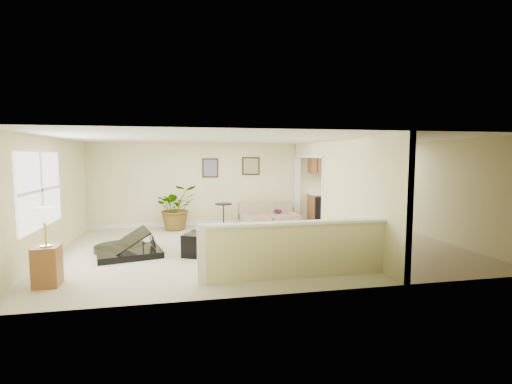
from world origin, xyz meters
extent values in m
plane|color=beige|center=(0.00, 0.00, 0.00)|extent=(9.00, 9.00, 0.00)
cube|color=beige|center=(0.00, 3.00, 1.25)|extent=(9.00, 0.04, 2.50)
cube|color=beige|center=(0.00, -3.00, 1.25)|extent=(9.00, 0.04, 2.50)
cube|color=beige|center=(-4.50, 0.00, 1.25)|extent=(0.04, 6.00, 2.50)
cube|color=beige|center=(4.50, 0.00, 1.25)|extent=(0.04, 6.00, 2.50)
cube|color=white|center=(0.00, 0.00, 2.50)|extent=(9.00, 6.00, 0.04)
cube|color=gray|center=(3.15, 0.00, 0.00)|extent=(2.70, 6.00, 0.01)
cube|color=beige|center=(1.80, -1.20, 1.25)|extent=(0.12, 3.60, 2.50)
cube|color=beige|center=(1.80, 1.77, 2.30)|extent=(0.12, 2.35, 0.40)
cube|color=beige|center=(0.15, -2.30, 0.47)|extent=(3.30, 0.12, 0.95)
cube|color=white|center=(0.15, -2.30, 0.96)|extent=(3.40, 0.22, 0.05)
cube|color=white|center=(-1.50, -2.30, 0.50)|extent=(0.14, 0.14, 1.00)
cube|color=white|center=(-4.49, -0.50, 1.45)|extent=(0.05, 2.15, 1.45)
cube|color=#311E12|center=(-0.95, 2.98, 1.75)|extent=(0.48, 0.03, 0.58)
cube|color=#915C7E|center=(-0.95, 2.96, 1.75)|extent=(0.40, 0.01, 0.50)
cube|color=#311E12|center=(0.30, 2.98, 1.80)|extent=(0.55, 0.03, 0.55)
cube|color=silver|center=(0.30, 2.96, 1.80)|extent=(0.46, 0.01, 0.46)
cube|color=#9A5F32|center=(3.30, 2.70, 0.45)|extent=(2.30, 0.60, 0.90)
cube|color=white|center=(3.30, 2.70, 0.92)|extent=(2.36, 0.65, 0.04)
cube|color=black|center=(2.50, 2.69, 0.43)|extent=(0.60, 0.60, 0.84)
cube|color=#9A5F32|center=(3.30, 2.82, 1.95)|extent=(2.30, 0.35, 0.75)
cube|color=black|center=(-2.93, -0.22, 0.68)|extent=(1.51, 1.38, 0.26)
cylinder|color=black|center=(-3.06, 0.27, 0.68)|extent=(1.09, 1.09, 0.26)
cube|color=white|center=(-2.17, -0.22, 0.64)|extent=(0.40, 0.90, 0.02)
cube|color=black|center=(-3.02, -0.13, 0.92)|extent=(1.22, 1.23, 0.60)
cube|color=black|center=(-1.53, -0.41, 0.24)|extent=(0.62, 0.80, 0.47)
cube|color=tan|center=(0.71, 2.22, 0.23)|extent=(1.75, 1.11, 0.46)
cube|color=tan|center=(0.71, 2.58, 0.71)|extent=(1.67, 0.40, 0.49)
cube|color=tan|center=(-0.02, 2.22, 0.55)|extent=(0.30, 0.95, 0.18)
cube|color=tan|center=(1.44, 2.22, 0.55)|extent=(0.30, 0.95, 0.18)
cylinder|color=black|center=(-0.61, 2.51, 0.01)|extent=(0.36, 0.36, 0.03)
cylinder|color=black|center=(-0.61, 2.51, 0.36)|extent=(0.04, 0.04, 0.69)
cylinder|color=black|center=(-0.61, 2.51, 0.70)|extent=(0.49, 0.49, 0.03)
cylinder|color=black|center=(-1.97, 2.47, 0.13)|extent=(0.37, 0.37, 0.26)
imported|color=#144515|center=(-1.97, 2.47, 0.65)|extent=(1.38, 1.26, 1.30)
cylinder|color=black|center=(1.03, 2.48, 0.10)|extent=(0.28, 0.28, 0.20)
imported|color=#144515|center=(1.03, 2.48, 0.27)|extent=(0.35, 0.35, 0.54)
cube|color=#9A5F32|center=(-3.95, -1.91, 0.33)|extent=(0.38, 0.38, 0.65)
cylinder|color=gold|center=(-3.95, -1.91, 0.66)|extent=(0.17, 0.17, 0.02)
cylinder|color=gold|center=(-3.95, -1.91, 0.88)|extent=(0.03, 0.03, 0.43)
cone|color=#F5E6C8|center=(-3.95, -1.91, 1.15)|extent=(0.35, 0.35, 0.28)
camera|label=1|loc=(-1.79, -8.29, 2.10)|focal=26.00mm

